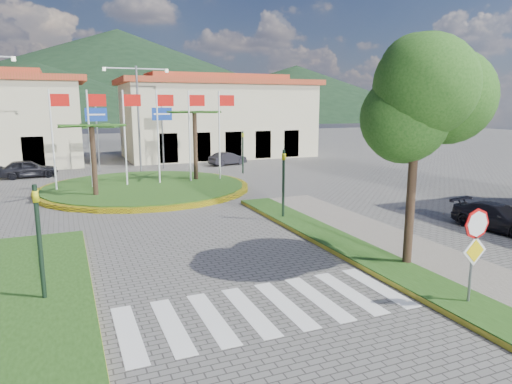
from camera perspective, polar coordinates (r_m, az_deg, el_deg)
name	(u,v)px	position (r m, az deg, el deg)	size (l,w,h in m)	color
sidewalk_right	(498,298)	(14.14, 28.01, -11.59)	(4.00, 28.00, 0.15)	gray
verge_right	(465,305)	(13.27, 24.64, -12.68)	(1.60, 28.00, 0.18)	#204213
crosswalk	(264,308)	(12.13, 0.96, -14.32)	(8.00, 3.00, 0.01)	silver
roundabout_island	(145,187)	(28.82, -13.66, 0.62)	(12.70, 12.70, 6.00)	yellow
stop_sign	(475,241)	(12.76, 25.68, -5.59)	(0.80, 0.11, 2.65)	slate
deciduous_tree	(417,104)	(14.86, 19.48, 10.30)	(3.60, 3.60, 6.80)	black
traffic_light_left	(39,233)	(12.96, -25.51, -4.63)	(0.15, 0.18, 3.20)	black
traffic_light_right	(283,178)	(20.39, 3.45, 1.77)	(0.15, 0.18, 3.20)	black
traffic_light_far	(243,148)	(34.52, -1.66, 5.55)	(0.18, 0.15, 3.20)	black
direction_sign_west	(97,126)	(37.12, -19.28, 7.78)	(1.60, 0.14, 5.20)	slate
direction_sign_east	(162,125)	(37.78, -11.63, 8.21)	(1.60, 0.14, 5.20)	slate
street_lamp_centre	(138,113)	(36.45, -14.50, 9.52)	(4.80, 0.16, 8.00)	slate
building_right	(218,117)	(46.36, -4.80, 9.32)	(19.08, 9.54, 8.05)	beige
hill_far_mid	(119,75)	(167.45, -16.70, 13.86)	(180.00, 180.00, 30.00)	black
hill_far_east	(296,93)	(159.52, 5.04, 12.27)	(120.00, 120.00, 18.00)	black
hill_near_back	(36,93)	(136.17, -25.75, 11.07)	(110.00, 110.00, 16.00)	black
car_dark_a	(28,169)	(36.40, -26.58, 2.63)	(1.55, 3.84, 1.31)	black
car_dark_b	(228,159)	(39.47, -3.55, 4.18)	(1.17, 3.36, 1.11)	black
car_side_right	(498,217)	(21.49, 28.01, -2.81)	(1.55, 3.80, 1.10)	black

